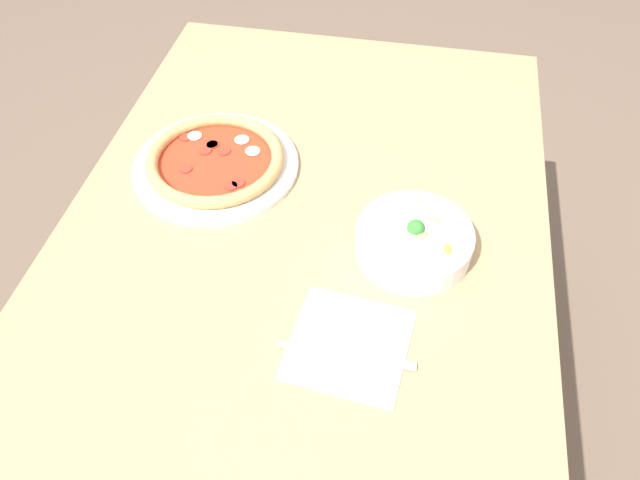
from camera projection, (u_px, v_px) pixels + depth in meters
The scene contains 7 objects.
ground_plane at pixel (312, 386), 1.76m from camera, with size 8.00×8.00×0.00m, color brown.
dining_table at pixel (309, 239), 1.29m from camera, with size 1.26×0.92×0.72m.
pizza at pixel (216, 161), 1.29m from camera, with size 0.34×0.34×0.04m.
bowl at pixel (414, 240), 1.12m from camera, with size 0.21×0.21×0.07m.
napkin at pixel (349, 344), 1.01m from camera, with size 0.21×0.21×0.00m.
fork at pixel (350, 328), 1.03m from camera, with size 0.01×0.18×0.00m.
knife at pixel (341, 354), 0.99m from camera, with size 0.01×0.22×0.01m.
Camera 1 is at (0.84, 0.18, 1.59)m, focal length 35.00 mm.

